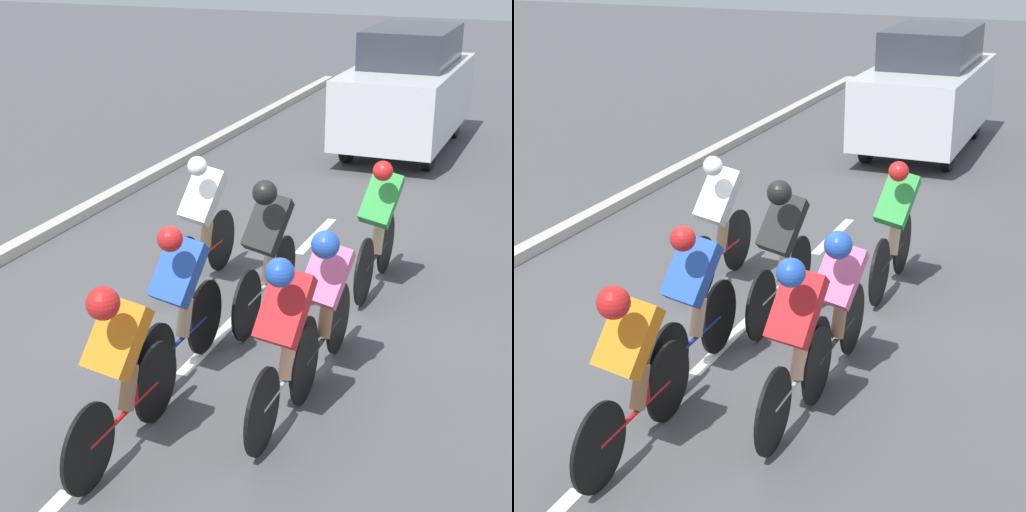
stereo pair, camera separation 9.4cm
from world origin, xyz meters
TOP-DOWN VIEW (x-y plane):
  - ground_plane at (0.00, 0.00)m, footprint 60.00×60.00m
  - lane_stripe_mid at (0.00, 0.23)m, footprint 0.12×1.40m
  - lane_stripe_far at (0.00, -2.97)m, footprint 0.12×1.40m
  - cyclist_black at (-0.31, -0.39)m, footprint 0.42×1.71m
  - cyclist_blue at (-0.04, 0.98)m, footprint 0.41×1.68m
  - cyclist_white at (0.64, -0.95)m, footprint 0.42×1.66m
  - cyclist_pink at (-1.19, 0.53)m, footprint 0.41×1.64m
  - cyclist_orange at (-0.17, 2.22)m, footprint 0.40×1.67m
  - cyclist_green at (-1.13, -1.57)m, footprint 0.42×1.67m
  - cyclist_red at (-1.12, 1.34)m, footprint 0.39×1.64m
  - support_car at (-0.04, -7.88)m, footprint 1.70×3.94m

SIDE VIEW (x-z plane):
  - ground_plane at x=0.00m, z-range 0.00..0.00m
  - lane_stripe_mid at x=0.00m, z-range 0.00..0.01m
  - lane_stripe_far at x=0.00m, z-range 0.00..0.01m
  - cyclist_green at x=-1.13m, z-range 0.02..1.54m
  - cyclist_pink at x=-1.19m, z-range 0.05..1.52m
  - cyclist_blue at x=-0.04m, z-range 0.03..1.54m
  - cyclist_white at x=0.64m, z-range 0.02..1.57m
  - cyclist_red at x=-1.12m, z-range 0.03..1.57m
  - cyclist_orange at x=-0.17m, z-range 0.05..1.55m
  - cyclist_black at x=-0.31m, z-range 0.05..1.59m
  - support_car at x=-0.04m, z-range 0.00..2.09m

